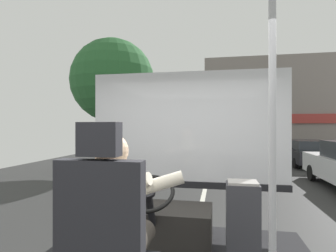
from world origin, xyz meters
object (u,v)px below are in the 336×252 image
bus_driver (115,216)px  parked_car_black (307,152)px  steering_console (159,225)px  handrail_pole (272,152)px  fare_box (243,228)px

bus_driver → parked_car_black: bus_driver is taller
steering_console → parked_car_black: (4.81, 11.19, -0.21)m
steering_console → parked_car_black: steering_console is taller
handrail_pole → parked_car_black: size_ratio=0.52×
steering_console → fare_box: 0.94m
handrail_pole → parked_car_black: (3.88, 12.26, -1.09)m
steering_console → parked_car_black: bearing=66.7°
handrail_pole → fare_box: 0.96m
bus_driver → parked_car_black: size_ratio=0.19×
bus_driver → fare_box: size_ratio=1.01×
bus_driver → steering_console: size_ratio=0.73×
bus_driver → steering_console: bearing=90.0°
fare_box → parked_car_black: (4.00, 11.62, -0.39)m
handrail_pole → fare_box: handrail_pole is taller
bus_driver → handrail_pole: 1.02m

